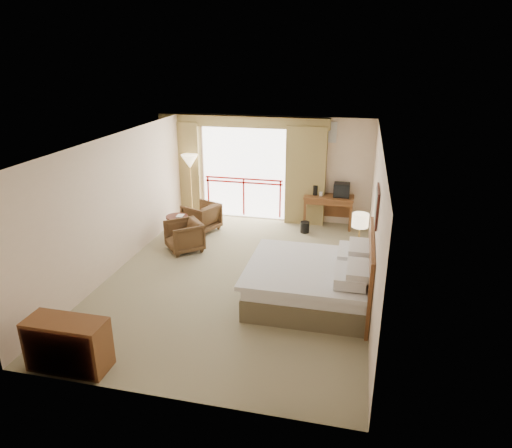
% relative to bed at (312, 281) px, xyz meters
% --- Properties ---
extents(floor, '(7.00, 7.00, 0.00)m').
position_rel_bed_xyz_m(floor, '(-1.50, 0.60, -0.38)').
color(floor, gray).
rests_on(floor, ground).
extents(ceiling, '(7.00, 7.00, 0.00)m').
position_rel_bed_xyz_m(ceiling, '(-1.50, 0.60, 2.32)').
color(ceiling, white).
rests_on(ceiling, wall_back).
extents(wall_back, '(5.00, 0.00, 5.00)m').
position_rel_bed_xyz_m(wall_back, '(-1.50, 4.10, 0.97)').
color(wall_back, beige).
rests_on(wall_back, ground).
extents(wall_front, '(5.00, 0.00, 5.00)m').
position_rel_bed_xyz_m(wall_front, '(-1.50, -2.90, 0.97)').
color(wall_front, beige).
rests_on(wall_front, ground).
extents(wall_left, '(0.00, 7.00, 7.00)m').
position_rel_bed_xyz_m(wall_left, '(-4.00, 0.60, 0.97)').
color(wall_left, beige).
rests_on(wall_left, ground).
extents(wall_right, '(0.00, 7.00, 7.00)m').
position_rel_bed_xyz_m(wall_right, '(1.00, 0.60, 0.97)').
color(wall_right, beige).
rests_on(wall_right, ground).
extents(balcony_door, '(2.40, 0.00, 2.40)m').
position_rel_bed_xyz_m(balcony_door, '(-2.30, 4.08, 0.82)').
color(balcony_door, white).
rests_on(balcony_door, wall_back).
extents(balcony_railing, '(2.09, 0.03, 1.02)m').
position_rel_bed_xyz_m(balcony_railing, '(-2.30, 4.06, 0.44)').
color(balcony_railing, '#B5140F').
rests_on(balcony_railing, wall_back).
extents(curtain_left, '(1.00, 0.26, 2.50)m').
position_rel_bed_xyz_m(curtain_left, '(-3.95, 3.95, 0.87)').
color(curtain_left, olive).
rests_on(curtain_left, wall_back).
extents(curtain_right, '(1.00, 0.26, 2.50)m').
position_rel_bed_xyz_m(curtain_right, '(-0.65, 3.95, 0.87)').
color(curtain_right, olive).
rests_on(curtain_right, wall_back).
extents(valance, '(4.40, 0.22, 0.28)m').
position_rel_bed_xyz_m(valance, '(-2.30, 3.98, 2.17)').
color(valance, olive).
rests_on(valance, wall_back).
extents(hvac_vent, '(0.50, 0.04, 0.50)m').
position_rel_bed_xyz_m(hvac_vent, '(-0.20, 4.07, 1.97)').
color(hvac_vent, silver).
rests_on(hvac_vent, wall_back).
extents(bed, '(2.13, 2.06, 0.97)m').
position_rel_bed_xyz_m(bed, '(0.00, 0.00, 0.00)').
color(bed, brown).
rests_on(bed, floor).
extents(headboard, '(0.06, 2.10, 1.30)m').
position_rel_bed_xyz_m(headboard, '(0.96, 0.00, 0.27)').
color(headboard, '#5C3118').
rests_on(headboard, wall_right).
extents(framed_art, '(0.04, 0.72, 0.60)m').
position_rel_bed_xyz_m(framed_art, '(0.97, 0.00, 1.47)').
color(framed_art, black).
rests_on(framed_art, wall_right).
extents(nightstand, '(0.40, 0.47, 0.54)m').
position_rel_bed_xyz_m(nightstand, '(0.76, 1.55, -0.10)').
color(nightstand, '#5C3118').
rests_on(nightstand, floor).
extents(table_lamp, '(0.33, 0.33, 0.59)m').
position_rel_bed_xyz_m(table_lamp, '(0.76, 1.60, 0.63)').
color(table_lamp, tan).
rests_on(table_lamp, nightstand).
extents(phone, '(0.23, 0.20, 0.08)m').
position_rel_bed_xyz_m(phone, '(0.71, 1.40, 0.21)').
color(phone, black).
rests_on(phone, nightstand).
extents(desk, '(1.23, 0.59, 0.80)m').
position_rel_bed_xyz_m(desk, '(-0.03, 3.89, 0.25)').
color(desk, '#5C3118').
rests_on(desk, floor).
extents(tv, '(0.39, 0.31, 0.36)m').
position_rel_bed_xyz_m(tv, '(0.27, 3.83, 0.60)').
color(tv, black).
rests_on(tv, desk).
extents(coffee_maker, '(0.15, 0.15, 0.26)m').
position_rel_bed_xyz_m(coffee_maker, '(-0.38, 3.84, 0.55)').
color(coffee_maker, black).
rests_on(coffee_maker, desk).
extents(cup, '(0.09, 0.09, 0.11)m').
position_rel_bed_xyz_m(cup, '(-0.23, 3.79, 0.48)').
color(cup, white).
rests_on(cup, desk).
extents(wastebasket, '(0.24, 0.24, 0.27)m').
position_rel_bed_xyz_m(wastebasket, '(-0.54, 3.26, -0.24)').
color(wastebasket, black).
rests_on(wastebasket, floor).
extents(armchair_far, '(0.99, 0.98, 0.69)m').
position_rel_bed_xyz_m(armchair_far, '(-3.07, 2.84, -0.38)').
color(armchair_far, '#422B18').
rests_on(armchair_far, floor).
extents(armchair_near, '(1.04, 1.03, 0.68)m').
position_rel_bed_xyz_m(armchair_near, '(-3.03, 1.57, -0.38)').
color(armchair_near, '#422B18').
rests_on(armchair_near, floor).
extents(side_table, '(0.52, 0.52, 0.56)m').
position_rel_bed_xyz_m(side_table, '(-3.44, 2.19, 0.01)').
color(side_table, black).
rests_on(side_table, floor).
extents(book, '(0.17, 0.22, 0.02)m').
position_rel_bed_xyz_m(book, '(-3.44, 2.19, 0.19)').
color(book, white).
rests_on(book, side_table).
extents(floor_lamp, '(0.44, 0.44, 1.72)m').
position_rel_bed_xyz_m(floor_lamp, '(-3.61, 3.64, 1.10)').
color(floor_lamp, tan).
rests_on(floor_lamp, floor).
extents(dresser, '(1.13, 0.48, 0.75)m').
position_rel_bed_xyz_m(dresser, '(-3.09, -2.63, -0.00)').
color(dresser, '#5C3118').
rests_on(dresser, floor).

